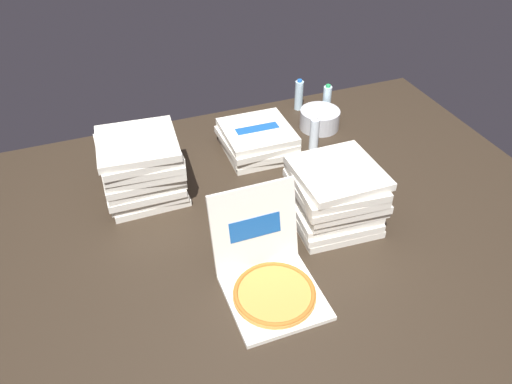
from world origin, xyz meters
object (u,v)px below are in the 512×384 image
(open_pizza_box, at_px, (269,277))
(ice_bucket, at_px, (320,119))
(water_bottle_0, at_px, (314,134))
(water_bottle_2, at_px, (327,100))
(water_bottle_1, at_px, (299,95))
(pizza_stack_left_far, at_px, (258,140))
(pizza_stack_left_near, at_px, (141,168))
(pizza_stack_left_mid, at_px, (334,196))

(open_pizza_box, xyz_separation_m, ice_bucket, (0.84, 1.18, -0.01))
(water_bottle_0, relative_size, water_bottle_2, 1.00)
(water_bottle_1, bearing_deg, open_pizza_box, -119.16)
(pizza_stack_left_far, xyz_separation_m, ice_bucket, (0.49, 0.12, -0.02))
(pizza_stack_left_far, relative_size, water_bottle_2, 2.01)
(pizza_stack_left_far, bearing_deg, open_pizza_box, -108.51)
(water_bottle_1, distance_m, water_bottle_2, 0.20)
(pizza_stack_left_far, bearing_deg, water_bottle_2, 23.72)
(pizza_stack_left_near, height_order, water_bottle_0, pizza_stack_left_near)
(open_pizza_box, xyz_separation_m, water_bottle_0, (0.69, 0.97, 0.03))
(open_pizza_box, distance_m, pizza_stack_left_near, 0.97)
(pizza_stack_left_far, bearing_deg, pizza_stack_left_near, -166.74)
(open_pizza_box, distance_m, pizza_stack_left_far, 1.11)
(water_bottle_2, bearing_deg, pizza_stack_left_near, -161.86)
(open_pizza_box, height_order, ice_bucket, open_pizza_box)
(water_bottle_2, bearing_deg, water_bottle_1, 136.58)
(pizza_stack_left_mid, xyz_separation_m, water_bottle_2, (0.48, 1.01, -0.06))
(open_pizza_box, xyz_separation_m, pizza_stack_left_near, (-0.39, 0.88, 0.11))
(water_bottle_0, height_order, water_bottle_2, same)
(ice_bucket, bearing_deg, open_pizza_box, -125.43)
(pizza_stack_left_far, distance_m, water_bottle_1, 0.62)
(pizza_stack_left_far, xyz_separation_m, water_bottle_0, (0.34, -0.09, 0.03))
(pizza_stack_left_near, bearing_deg, pizza_stack_left_far, 13.26)
(ice_bucket, height_order, water_bottle_0, water_bottle_0)
(water_bottle_0, height_order, water_bottle_1, same)
(open_pizza_box, bearing_deg, water_bottle_1, 60.84)
(pizza_stack_left_near, bearing_deg, water_bottle_1, 25.76)
(pizza_stack_left_mid, distance_m, water_bottle_0, 0.68)
(pizza_stack_left_mid, bearing_deg, pizza_stack_left_far, 100.08)
(pizza_stack_left_near, height_order, water_bottle_2, pizza_stack_left_near)
(pizza_stack_left_near, xyz_separation_m, water_bottle_0, (1.08, 0.09, -0.08))
(pizza_stack_left_near, bearing_deg, water_bottle_2, 18.14)
(open_pizza_box, distance_m, water_bottle_0, 1.19)
(water_bottle_1, bearing_deg, pizza_stack_left_mid, -106.11)
(ice_bucket, xyz_separation_m, water_bottle_2, (0.12, 0.14, 0.04))
(pizza_stack_left_mid, distance_m, water_bottle_2, 1.11)
(open_pizza_box, bearing_deg, pizza_stack_left_near, 113.76)
(pizza_stack_left_near, height_order, water_bottle_1, pizza_stack_left_near)
(pizza_stack_left_far, distance_m, pizza_stack_left_near, 0.77)
(pizza_stack_left_far, height_order, ice_bucket, pizza_stack_left_far)
(water_bottle_0, bearing_deg, water_bottle_2, 52.96)
(pizza_stack_left_far, bearing_deg, pizza_stack_left_mid, -79.92)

